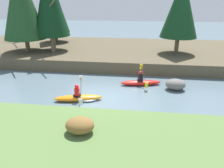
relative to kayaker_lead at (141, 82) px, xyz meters
name	(u,v)px	position (x,y,z in m)	size (l,w,h in m)	color
ground_plane	(105,99)	(-2.10, -2.44, -0.22)	(90.00, 90.00, 0.00)	slate
riverbank_far	(120,52)	(-2.10, 7.24, 0.25)	(44.00, 10.70, 0.95)	brown
conifer_tree_far_left	(21,1)	(-10.30, 4.68, 5.01)	(3.66, 3.66, 7.43)	brown
conifer_tree_left	(53,7)	(-9.33, 9.29, 4.39)	(3.06, 3.06, 6.31)	brown
conifer_tree_mid_left	(49,0)	(-8.05, 5.27, 5.12)	(3.12, 3.12, 7.46)	#7A664C
conifer_tree_centre	(181,7)	(2.98, 5.55, 4.57)	(3.11, 3.11, 6.30)	brown
bare_tree_mid_upstream	(24,11)	(-13.24, 10.39, 3.83)	(3.63, 3.58, 6.59)	brown
bare_tree_mid_downstream	(25,19)	(-10.30, 4.89, 3.54)	(3.30, 3.26, 5.97)	#7A664C
bare_tree_downstream	(51,24)	(-7.86, 4.60, 3.18)	(2.90, 2.87, 5.21)	brown
shrub_clump_second	(80,125)	(-2.28, -7.09, 0.89)	(1.08, 0.90, 0.59)	brown
kayaker_lead	(141,82)	(0.00, 0.00, 0.00)	(2.79, 2.06, 1.20)	red
kayaker_middle	(80,97)	(-3.45, -2.86, -0.02)	(2.79, 2.05, 1.20)	orange
boulder_midstream	(175,84)	(2.18, -0.51, 0.13)	(1.25, 0.98, 0.71)	slate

